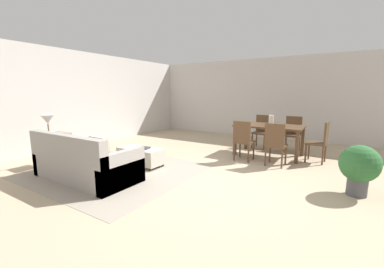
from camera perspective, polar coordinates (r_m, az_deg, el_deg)
name	(u,v)px	position (r m, az deg, el deg)	size (l,w,h in m)	color
ground_plane	(202,182)	(4.37, 2.24, -11.05)	(10.80, 10.80, 0.00)	tan
wall_back	(276,98)	(8.78, 19.06, 7.83)	(9.00, 0.12, 2.70)	beige
wall_left	(72,100)	(7.69, -26.19, 7.21)	(0.12, 11.00, 2.70)	beige
area_rug	(117,171)	(5.14, -17.14, -8.23)	(3.00, 2.80, 0.01)	gray
couch	(84,163)	(4.81, -23.80, -6.25)	(1.97, 0.91, 0.86)	gray
ottoman_table	(141,155)	(5.35, -11.85, -4.89)	(0.99, 0.47, 0.38)	#B7AD9E
side_table	(50,146)	(5.91, -30.19, -2.37)	(0.40, 0.40, 0.57)	olive
table_lamp	(48,120)	(5.83, -30.62, 2.73)	(0.26, 0.26, 0.53)	brown
dining_table	(269,129)	(6.27, 17.55, 1.13)	(1.56, 0.92, 0.76)	#513823
dining_chair_near_left	(243,139)	(5.64, 11.83, -1.04)	(0.41, 0.41, 0.92)	#513823
dining_chair_near_right	(275,142)	(5.40, 18.88, -1.81)	(0.40, 0.40, 0.92)	#513823
dining_chair_far_left	(262,129)	(7.17, 15.94, 1.04)	(0.42, 0.42, 0.92)	#513823
dining_chair_far_right	(293,132)	(7.03, 22.47, 0.52)	(0.42, 0.42, 0.92)	#513823
dining_chair_head_east	(321,140)	(6.07, 27.85, -1.20)	(0.43, 0.43, 0.92)	#513823
vase_centerpiece	(271,120)	(6.28, 17.97, 3.11)	(0.12, 0.12, 0.24)	silver
book_on_ottoman	(143,148)	(5.24, -11.37, -3.19)	(0.26, 0.20, 0.03)	#333338
potted_plant	(359,166)	(4.45, 34.46, -6.20)	(0.56, 0.56, 0.78)	#4C4C51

